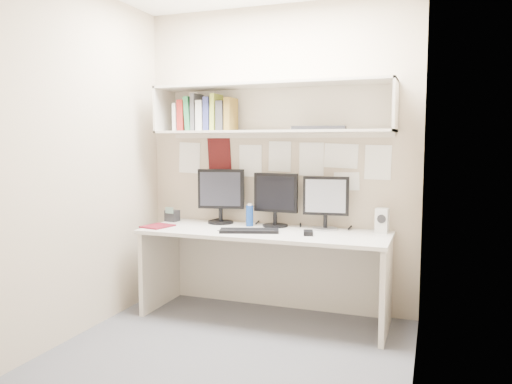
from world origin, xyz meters
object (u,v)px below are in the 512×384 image
(maroon_notebook, at_px, (158,226))
(monitor_right, at_px, (326,200))
(keyboard, at_px, (249,231))
(monitor_left, at_px, (221,194))
(desk, at_px, (265,274))
(desk_phone, at_px, (172,216))
(speaker, at_px, (382,220))
(monitor_center, at_px, (276,197))

(maroon_notebook, bearing_deg, monitor_right, 27.61)
(keyboard, bearing_deg, monitor_left, 121.43)
(desk, relative_size, monitor_right, 4.61)
(keyboard, xyz_separation_m, desk_phone, (-0.85, 0.28, 0.04))
(desk_phone, bearing_deg, keyboard, -9.76)
(monitor_left, bearing_deg, desk_phone, 174.95)
(monitor_right, height_order, keyboard, monitor_right)
(keyboard, xyz_separation_m, speaker, (0.99, 0.33, 0.09))
(monitor_right, distance_m, maroon_notebook, 1.43)
(monitor_left, distance_m, desk_phone, 0.51)
(monitor_center, xyz_separation_m, speaker, (0.88, -0.00, -0.15))
(monitor_right, height_order, speaker, monitor_right)
(desk, xyz_separation_m, speaker, (0.91, 0.22, 0.46))
(keyboard, height_order, speaker, speaker)
(monitor_center, xyz_separation_m, keyboard, (-0.11, -0.34, -0.24))
(monitor_right, height_order, maroon_notebook, monitor_right)
(desk, bearing_deg, monitor_center, 83.93)
(monitor_center, relative_size, desk_phone, 3.39)
(keyboard, relative_size, desk_phone, 3.50)
(speaker, bearing_deg, desk, -162.14)
(monitor_center, bearing_deg, desk, -91.37)
(desk, distance_m, desk_phone, 1.04)
(maroon_notebook, bearing_deg, speaker, 23.86)
(desk_phone, bearing_deg, maroon_notebook, -75.01)
(monitor_right, xyz_separation_m, speaker, (0.45, -0.00, -0.14))
(desk, bearing_deg, maroon_notebook, -170.70)
(keyboard, distance_m, desk_phone, 0.90)
(desk, xyz_separation_m, monitor_right, (0.45, 0.22, 0.60))
(desk, height_order, maroon_notebook, maroon_notebook)
(keyboard, bearing_deg, desk_phone, 143.74)
(desk_phone, bearing_deg, monitor_center, 11.81)
(desk, relative_size, keyboard, 4.29)
(speaker, bearing_deg, monitor_left, -175.70)
(monitor_left, bearing_deg, monitor_right, -11.98)
(monitor_center, bearing_deg, maroon_notebook, -153.70)
(monitor_left, distance_m, maroon_notebook, 0.61)
(desk_phone, bearing_deg, speaker, 10.14)
(monitor_center, distance_m, speaker, 0.89)
(speaker, height_order, desk_phone, speaker)
(desk, bearing_deg, monitor_right, 25.83)
(monitor_center, bearing_deg, speaker, 4.52)
(desk, bearing_deg, keyboard, -127.03)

